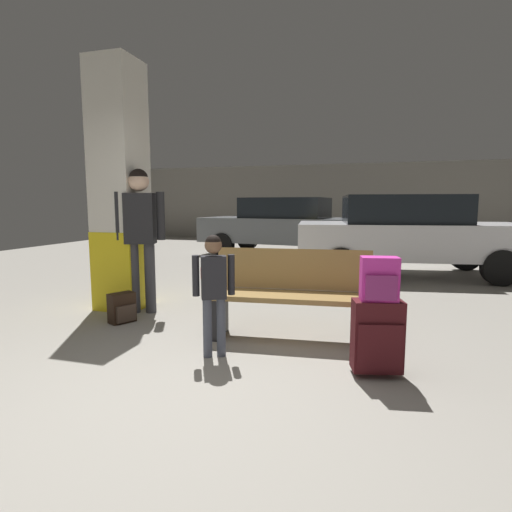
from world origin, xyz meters
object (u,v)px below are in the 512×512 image
at_px(suitcase, 377,336).
at_px(backpack_bright, 379,279).
at_px(child, 214,282).
at_px(backpack_dark_floor, 122,308).
at_px(adult, 140,225).
at_px(bench, 291,295).
at_px(parked_car_near, 407,233).
at_px(structural_pillar, 120,188).
at_px(parked_car_far, 282,225).

height_order(suitcase, backpack_bright, backpack_bright).
xyz_separation_m(backpack_bright, child, (-1.38, 0.03, -0.10)).
height_order(suitcase, backpack_dark_floor, suitcase).
bearing_deg(adult, bench, -12.59).
relative_size(child, parked_car_near, 0.25).
distance_m(suitcase, backpack_bright, 0.45).
distance_m(suitcase, adult, 3.12).
bearing_deg(adult, backpack_bright, -22.49).
bearing_deg(bench, parked_car_near, 71.71).
xyz_separation_m(suitcase, adult, (-2.79, 1.16, 0.77)).
xyz_separation_m(bench, suitcase, (0.83, -0.72, -0.12)).
xyz_separation_m(suitcase, backpack_dark_floor, (-2.78, 0.70, -0.15)).
bearing_deg(adult, parked_car_near, 48.26).
bearing_deg(suitcase, child, 178.98).
bearing_deg(structural_pillar, child, -35.87).
xyz_separation_m(child, adult, (-1.42, 1.13, 0.42)).
xyz_separation_m(adult, backpack_dark_floor, (0.01, -0.45, -0.92)).
xyz_separation_m(parked_car_far, parked_car_near, (2.95, -2.37, 0.00)).
bearing_deg(parked_car_near, structural_pillar, -136.03).
height_order(structural_pillar, backpack_bright, structural_pillar).
bearing_deg(backpack_bright, suitcase, 55.98).
distance_m(structural_pillar, bench, 2.65).
bearing_deg(backpack_bright, parked_car_near, 83.58).
xyz_separation_m(structural_pillar, backpack_dark_floor, (0.38, -0.61, -1.37)).
relative_size(structural_pillar, backpack_bright, 9.14).
bearing_deg(bench, backpack_bright, -40.82).
relative_size(suitcase, parked_car_far, 0.14).
height_order(backpack_bright, child, child).
height_order(structural_pillar, parked_car_far, structural_pillar).
bearing_deg(child, backpack_bright, -1.05).
relative_size(suitcase, backpack_dark_floor, 1.78).
height_order(bench, adult, adult).
xyz_separation_m(backpack_bright, parked_car_near, (0.55, 4.91, 0.03)).
distance_m(child, adult, 1.86).
height_order(backpack_bright, parked_car_far, parked_car_far).
distance_m(adult, parked_car_near, 5.03).
height_order(backpack_bright, backpack_dark_floor, backpack_bright).
height_order(bench, parked_car_far, parked_car_far).
bearing_deg(child, parked_car_near, 68.43).
bearing_deg(parked_car_far, suitcase, -71.79).
bearing_deg(backpack_bright, parked_car_far, 108.21).
relative_size(backpack_bright, adult, 0.19).
bearing_deg(adult, suitcase, -22.48).
bearing_deg(parked_car_near, backpack_dark_floor, -128.44).
height_order(child, parked_car_near, parked_car_near).
bearing_deg(child, suitcase, -1.02).
distance_m(bench, adult, 2.11).
xyz_separation_m(adult, parked_car_far, (0.40, 6.12, -0.28)).
xyz_separation_m(suitcase, parked_car_near, (0.55, 4.90, 0.48)).
relative_size(structural_pillar, parked_car_far, 0.73).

